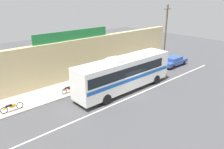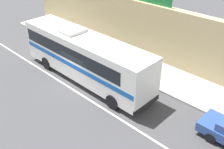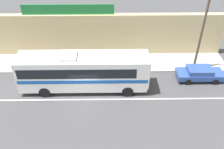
{
  "view_description": "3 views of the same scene",
  "coord_description": "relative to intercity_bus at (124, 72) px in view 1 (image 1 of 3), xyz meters",
  "views": [
    {
      "loc": [
        -15.55,
        -14.29,
        9.77
      ],
      "look_at": [
        -1.16,
        1.64,
        1.86
      ],
      "focal_mm": 35.04,
      "sensor_mm": 36.0,
      "label": 1
    },
    {
      "loc": [
        13.25,
        -10.05,
        10.79
      ],
      "look_at": [
        2.08,
        1.51,
        1.03
      ],
      "focal_mm": 41.47,
      "sensor_mm": 36.0,
      "label": 2
    },
    {
      "loc": [
        2.26,
        -17.7,
        15.06
      ],
      "look_at": [
        2.52,
        1.38,
        1.21
      ],
      "focal_mm": 39.71,
      "sensor_mm": 36.0,
      "label": 3
    }
  ],
  "objects": [
    {
      "name": "parked_car",
      "position": [
        11.42,
        1.26,
        -1.33
      ],
      "size": [
        4.56,
        1.87,
        1.37
      ],
      "color": "#2D4C93",
      "rests_on": "ground_plane"
    },
    {
      "name": "storefront_billboard",
      "position": [
        -1.87,
        6.5,
        3.28
      ],
      "size": [
        9.75,
        0.12,
        1.1
      ],
      "primitive_type": "cube",
      "color": "#1E7538",
      "rests_on": "storefront_facade"
    },
    {
      "name": "motorcycle_purple",
      "position": [
        -10.57,
        3.21,
        -1.5
      ],
      "size": [
        1.95,
        0.56,
        0.94
      ],
      "color": "black",
      "rests_on": "sidewalk_slab"
    },
    {
      "name": "intercity_bus",
      "position": [
        0.0,
        0.0,
        0.0
      ],
      "size": [
        11.83,
        2.65,
        3.78
      ],
      "color": "white",
      "rests_on": "ground_plane"
    },
    {
      "name": "motorcycle_blue",
      "position": [
        -4.79,
        3.19,
        -1.5
      ],
      "size": [
        1.84,
        0.56,
        0.94
      ],
      "color": "black",
      "rests_on": "sidewalk_slab"
    },
    {
      "name": "storefront_facade",
      "position": [
        0.18,
        6.5,
        0.33
      ],
      "size": [
        30.0,
        0.7,
        4.8
      ],
      "primitive_type": "cube",
      "color": "tan",
      "rests_on": "ground_plane"
    },
    {
      "name": "road_center_stripe",
      "position": [
        0.18,
        -1.65,
        -2.06
      ],
      "size": [
        30.0,
        0.14,
        0.01
      ],
      "primitive_type": "cube",
      "color": "silver",
      "rests_on": "ground_plane"
    },
    {
      "name": "ground_plane",
      "position": [
        0.18,
        -0.85,
        -2.07
      ],
      "size": [
        70.0,
        70.0,
        0.0
      ],
      "primitive_type": "plane",
      "color": "#444447"
    },
    {
      "name": "pedestrian_by_curb",
      "position": [
        -0.81,
        3.69,
        -0.91
      ],
      "size": [
        0.3,
        0.48,
        1.74
      ],
      "color": "brown",
      "rests_on": "sidewalk_slab"
    },
    {
      "name": "utility_pole",
      "position": [
        11.4,
        3.01,
        2.36
      ],
      "size": [
        1.6,
        0.22,
        8.31
      ],
      "color": "brown",
      "rests_on": "sidewalk_slab"
    },
    {
      "name": "sidewalk_slab",
      "position": [
        0.18,
        4.35,
        -2.0
      ],
      "size": [
        30.0,
        3.6,
        0.14
      ],
      "primitive_type": "cube",
      "color": "#A8A399",
      "rests_on": "ground_plane"
    }
  ]
}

